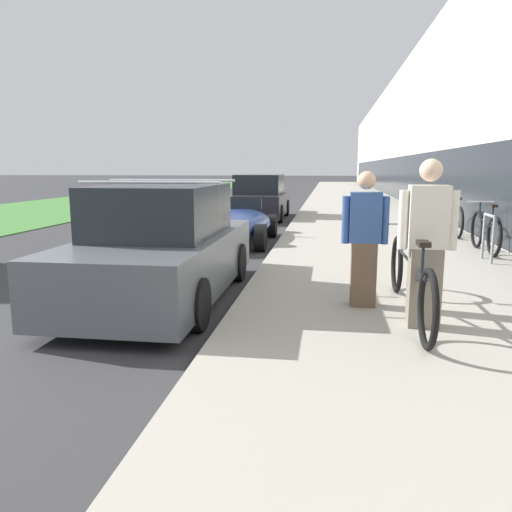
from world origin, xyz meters
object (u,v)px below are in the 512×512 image
Objects in this scene: bike_rack_hoop at (488,233)px; cruiser_bike_nearest at (485,232)px; person_bystander at (365,240)px; cruiser_bike_middle at (453,219)px; cruiser_bike_farthest at (424,212)px; tandem_bicycle at (410,281)px; vintage_roadster_curbside at (235,224)px; person_rider at (427,244)px; parked_sedan_far at (259,199)px; parked_sedan_curbside at (163,249)px.

cruiser_bike_nearest is at bearing 76.32° from bike_rack_hoop.
person_bystander is 0.88× the size of cruiser_bike_middle.
cruiser_bike_farthest is at bearing 90.51° from bike_rack_hoop.
tandem_bicycle reaches higher than vintage_roadster_curbside.
person_bystander is at bearing 128.50° from person_rider.
person_rider reaches higher than parked_sedan_far.
person_bystander is 0.38× the size of parked_sedan_curbside.
person_bystander is at bearing -111.06° from cruiser_bike_middle.
parked_sedan_far is at bearing 138.95° from cruiser_bike_middle.
person_bystander is 0.85× the size of cruiser_bike_nearest.
cruiser_bike_middle is (2.12, 7.11, -0.00)m from tandem_bicycle.
cruiser_bike_farthest is 6.08m from vintage_roadster_curbside.
cruiser_bike_farthest is (-0.29, 4.88, -0.03)m from cruiser_bike_nearest.
cruiser_bike_nearest is at bearing -52.71° from parked_sedan_far.
vintage_roadster_curbside is at bearing 89.99° from parked_sedan_curbside.
person_rider is 12.73m from parked_sedan_far.
person_bystander is (-0.49, 0.35, 0.41)m from tandem_bicycle.
cruiser_bike_middle reaches higher than cruiser_bike_farthest.
person_rider is at bearing -51.50° from person_bystander.
cruiser_bike_middle is at bearing 86.53° from bike_rack_hoop.
person_rider reaches higher than parked_sedan_curbside.
tandem_bicycle is 6.85m from vintage_roadster_curbside.
person_bystander reaches higher than cruiser_bike_farthest.
bike_rack_hoop is at bearing 62.48° from tandem_bicycle.
tandem_bicycle is 0.75× the size of vintage_roadster_curbside.
parked_sedan_curbside is 1.01× the size of parked_sedan_far.
cruiser_bike_middle is at bearing 90.74° from cruiser_bike_nearest.
bike_rack_hoop is at bearing 29.39° from parked_sedan_curbside.
parked_sedan_curbside is at bearing -119.86° from cruiser_bike_farthest.
parked_sedan_curbside is (-2.66, 0.46, -0.25)m from person_bystander.
parked_sedan_curbside is (-3.15, 0.81, 0.16)m from tandem_bicycle.
person_rider is 0.93m from person_bystander.
person_bystander is 6.35m from vintage_roadster_curbside.
cruiser_bike_middle is 7.25m from parked_sedan_far.
parked_sedan_far is at bearing 122.63° from bike_rack_hoop.
vintage_roadster_curbside is at bearing 116.61° from person_rider.
cruiser_bike_nearest is at bearing 67.71° from person_rider.
parked_sedan_far reaches higher than cruiser_bike_farthest.
cruiser_bike_farthest is 10.06m from parked_sedan_curbside.
parked_sedan_curbside is at bearing -129.89° from cruiser_bike_middle.
cruiser_bike_nearest is 6.55m from parked_sedan_curbside.
parked_sedan_far is at bearing 105.76° from tandem_bicycle.
person_rider reaches higher than cruiser_bike_middle.
cruiser_bike_farthest reaches higher than bike_rack_hoop.
cruiser_bike_middle is at bearing 68.94° from person_bystander.
person_rider is 0.42× the size of parked_sedan_far.
bike_rack_hoop is at bearing 54.14° from person_bystander.
parked_sedan_curbside is 5.28m from vintage_roadster_curbside.
tandem_bicycle is 0.70× the size of parked_sedan_far.
person_rider is 7.25m from vintage_roadster_curbside.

